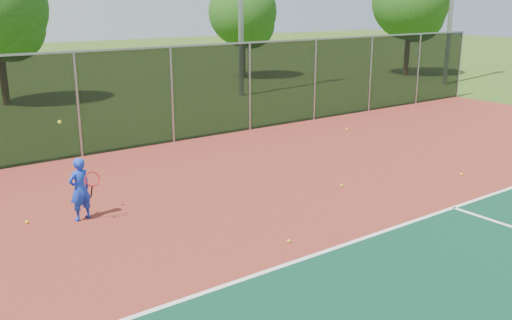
# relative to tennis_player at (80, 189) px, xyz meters

# --- Properties ---
(court_apron) EXTENTS (30.00, 20.00, 0.02)m
(court_apron) POSITION_rel_tennis_player_xyz_m (4.75, -5.14, -0.67)
(court_apron) COLOR maroon
(court_apron) RESTS_ON ground
(fence_back) EXTENTS (30.00, 0.06, 3.03)m
(fence_back) POSITION_rel_tennis_player_xyz_m (4.75, 4.86, 0.88)
(fence_back) COLOR black
(fence_back) RESTS_ON court_apron
(tennis_player) EXTENTS (0.59, 0.62, 2.10)m
(tennis_player) POSITION_rel_tennis_player_xyz_m (0.00, 0.00, 0.00)
(tennis_player) COLOR blue
(tennis_player) RESTS_ON court_apron
(practice_ball_3) EXTENTS (0.07, 0.07, 0.07)m
(practice_ball_3) POSITION_rel_tennis_player_xyz_m (2.68, -3.45, -0.63)
(practice_ball_3) COLOR yellow
(practice_ball_3) RESTS_ON court_apron
(practice_ball_4) EXTENTS (0.07, 0.07, 0.07)m
(practice_ball_4) POSITION_rel_tennis_player_xyz_m (-0.99, 0.44, -0.63)
(practice_ball_4) COLOR yellow
(practice_ball_4) RESTS_ON court_apron
(practice_ball_5) EXTENTS (0.07, 0.07, 0.07)m
(practice_ball_5) POSITION_rel_tennis_player_xyz_m (10.43, 2.77, -0.63)
(practice_ball_5) COLOR yellow
(practice_ball_5) RESTS_ON court_apron
(practice_ball_6) EXTENTS (0.07, 0.07, 0.07)m
(practice_ball_6) POSITION_rel_tennis_player_xyz_m (8.98, -2.81, -0.63)
(practice_ball_6) COLOR yellow
(practice_ball_6) RESTS_ON court_apron
(practice_ball_8) EXTENTS (0.07, 0.07, 0.07)m
(practice_ball_8) POSITION_rel_tennis_player_xyz_m (5.84, -1.64, -0.63)
(practice_ball_8) COLOR yellow
(practice_ball_8) RESTS_ON court_apron
(tree_back_mid) EXTENTS (3.89, 3.89, 5.72)m
(tree_back_mid) POSITION_rel_tennis_player_xyz_m (15.67, 16.35, 2.90)
(tree_back_mid) COLOR #3A2515
(tree_back_mid) RESTS_ON ground
(tree_back_right) EXTENTS (4.51, 4.51, 6.63)m
(tree_back_right) POSITION_rel_tennis_player_xyz_m (24.34, 11.51, 3.47)
(tree_back_right) COLOR #3A2515
(tree_back_right) RESTS_ON ground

